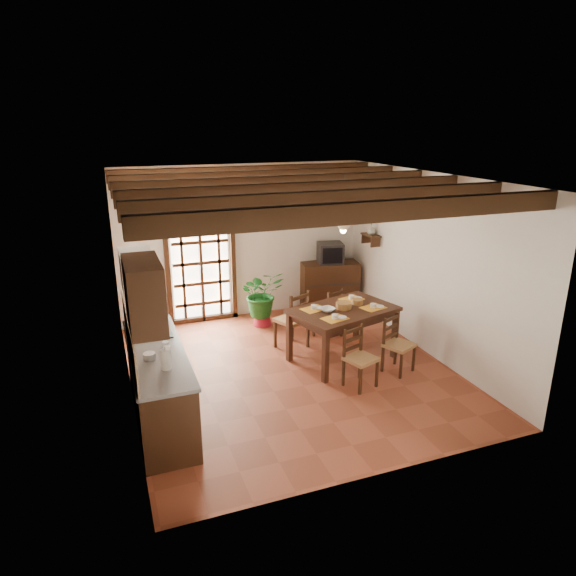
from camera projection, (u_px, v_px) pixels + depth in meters
name	position (u px, v px, depth m)	size (l,w,h in m)	color
ground_plane	(291.00, 371.00, 7.57)	(5.00, 5.00, 0.00)	brown
room_shell	(291.00, 251.00, 7.00)	(4.52, 5.02, 2.81)	silver
ceiling_beams	(291.00, 186.00, 6.73)	(4.50, 4.34, 0.20)	black
french_door	(201.00, 259.00, 9.11)	(1.26, 0.11, 2.32)	white
kitchen_counter	(158.00, 383.00, 6.24)	(0.64, 2.25, 1.38)	#311C0F
upper_cabinet	(144.00, 295.00, 5.14)	(0.35, 0.80, 0.70)	#311C0F
range_hood	(137.00, 272.00, 6.30)	(0.38, 0.60, 0.54)	white
counter_items	(154.00, 344.00, 6.17)	(0.50, 1.43, 0.25)	black
dining_table	(343.00, 315.00, 7.73)	(1.73, 1.36, 0.83)	#341B11
chair_near_left	(360.00, 369.00, 7.05)	(0.49, 0.48, 0.84)	#A77847
chair_near_right	(398.00, 354.00, 7.48)	(0.51, 0.50, 0.84)	#A77847
chair_far_left	(292.00, 330.00, 8.24)	(0.58, 0.57, 0.97)	#A77847
chair_far_right	(328.00, 322.00, 8.68)	(0.51, 0.50, 0.87)	#A77847
table_setting	(344.00, 302.00, 7.66)	(1.11, 0.74, 0.10)	orange
table_bowl	(327.00, 310.00, 7.57)	(0.22, 0.22, 0.05)	white
sideboard	(329.00, 286.00, 9.95)	(1.09, 0.49, 0.93)	#311C0F
crt_tv	(330.00, 253.00, 9.74)	(0.54, 0.51, 0.39)	black
fuse_box	(319.00, 218.00, 9.73)	(0.25, 0.03, 0.32)	white
plant_pot	(262.00, 319.00, 9.23)	(0.34, 0.34, 0.21)	maroon
potted_plant	(262.00, 295.00, 9.08)	(1.97, 1.69, 2.19)	#144C19
wall_shelf	(371.00, 237.00, 9.23)	(0.20, 0.42, 0.20)	#311C0F
shelf_vase	(371.00, 230.00, 9.19)	(0.15, 0.15, 0.15)	#B2BFB2
shelf_flowers	(372.00, 218.00, 9.12)	(0.14, 0.14, 0.36)	orange
framed_picture	(377.00, 207.00, 9.09)	(0.03, 0.32, 0.32)	brown
pendant_lamp	(343.00, 225.00, 7.39)	(0.36, 0.36, 0.84)	black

